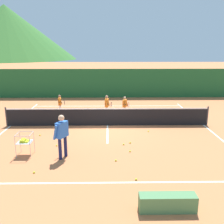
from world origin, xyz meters
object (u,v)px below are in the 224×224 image
object	(u,v)px
student_2	(125,105)
tennis_ball_5	(40,135)
ball_cart	(24,141)
tennis_ball_0	(34,172)
student_0	(60,103)
instructor	(62,132)
tennis_ball_9	(116,160)
courtside_bench	(167,203)
student_1	(107,104)
tennis_ball_3	(57,145)
tennis_ball_2	(130,143)
tennis_ball_8	(130,151)
tennis_ball_7	(148,131)
tennis_ball_4	(124,144)
tennis_ball_1	(136,179)
tennis_net	(107,117)

from	to	relation	value
student_2	tennis_ball_5	world-z (taller)	student_2
ball_cart	tennis_ball_0	size ratio (longest dim) A/B	13.22
student_0	student_2	bearing A→B (deg)	-7.61
instructor	tennis_ball_5	distance (m)	3.11
tennis_ball_0	tennis_ball_5	xyz separation A→B (m)	(-0.78, 3.74, 0.00)
tennis_ball_9	ball_cart	bearing A→B (deg)	170.00
instructor	courtside_bench	size ratio (longest dim) A/B	1.15
student_1	student_2	world-z (taller)	student_1
student_1	tennis_ball_3	bearing A→B (deg)	-115.30
student_2	tennis_ball_2	bearing A→B (deg)	-90.66
ball_cart	instructor	bearing A→B (deg)	-9.99
tennis_ball_2	instructor	bearing A→B (deg)	-152.32
tennis_ball_8	tennis_ball_5	bearing A→B (deg)	154.49
student_0	tennis_ball_7	bearing A→B (deg)	-34.21
ball_cart	tennis_ball_8	world-z (taller)	ball_cart
tennis_ball_0	tennis_ball_4	xyz separation A→B (m)	(3.21, 2.49, 0.00)
student_2	tennis_ball_3	distance (m)	5.81
tennis_ball_0	tennis_ball_3	xyz separation A→B (m)	(0.29, 2.41, 0.00)
tennis_ball_4	instructor	bearing A→B (deg)	-152.92
student_2	tennis_ball_0	distance (m)	8.02
instructor	tennis_ball_1	distance (m)	3.34
student_1	tennis_ball_2	size ratio (longest dim) A/B	20.01
tennis_ball_8	tennis_ball_7	bearing A→B (deg)	65.35
instructor	tennis_ball_3	world-z (taller)	instructor
tennis_net	tennis_ball_9	xyz separation A→B (m)	(0.32, -4.44, -0.47)
student_1	tennis_ball_1	distance (m)	7.63
tennis_ball_3	tennis_ball_4	distance (m)	2.92
ball_cart	tennis_ball_8	xyz separation A→B (m)	(4.20, 0.22, -0.56)
courtside_bench	tennis_ball_0	bearing A→B (deg)	153.16
tennis_ball_1	tennis_ball_4	distance (m)	3.02
tennis_ball_9	courtside_bench	world-z (taller)	courtside_bench
tennis_ball_8	tennis_ball_9	xyz separation A→B (m)	(-0.61, -0.85, 0.00)
tennis_ball_0	tennis_ball_9	size ratio (longest dim) A/B	1.00
tennis_ball_9	courtside_bench	bearing A→B (deg)	-66.88
ball_cart	tennis_ball_1	bearing A→B (deg)	-25.82
tennis_ball_1	tennis_ball_9	distance (m)	1.53
student_2	ball_cart	world-z (taller)	student_2
tennis_ball_3	tennis_ball_7	world-z (taller)	same
tennis_ball_7	tennis_ball_9	distance (m)	3.79
courtside_bench	tennis_net	bearing A→B (deg)	102.06
tennis_ball_0	tennis_ball_9	bearing A→B (deg)	17.40
instructor	tennis_ball_2	world-z (taller)	instructor
student_0	tennis_ball_9	size ratio (longest dim) A/B	18.72
tennis_ball_4	courtside_bench	distance (m)	4.64
student_0	student_2	distance (m)	4.10
tennis_ball_7	tennis_ball_1	bearing A→B (deg)	-103.53
instructor	student_2	xyz separation A→B (m)	(2.79, 5.90, -0.28)
tennis_net	ball_cart	distance (m)	5.02
tennis_ball_7	tennis_ball_8	xyz separation A→B (m)	(-1.15, -2.50, 0.00)
student_2	tennis_ball_4	world-z (taller)	student_2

